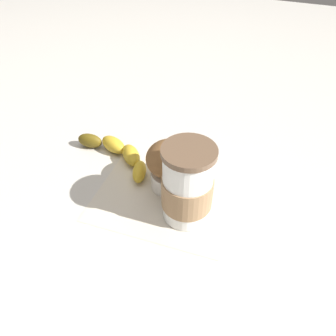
# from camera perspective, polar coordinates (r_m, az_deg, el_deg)

# --- Properties ---
(ground_plane) EXTENTS (3.00, 3.00, 0.00)m
(ground_plane) POSITION_cam_1_polar(r_m,az_deg,el_deg) (0.65, -0.00, -3.72)
(ground_plane) COLOR beige
(paper_napkin) EXTENTS (0.28, 0.28, 0.00)m
(paper_napkin) POSITION_cam_1_polar(r_m,az_deg,el_deg) (0.65, -0.00, -3.67)
(paper_napkin) COLOR beige
(paper_napkin) RESTS_ON ground_plane
(coffee_cup) EXTENTS (0.09, 0.09, 0.15)m
(coffee_cup) POSITION_cam_1_polar(r_m,az_deg,el_deg) (0.56, 3.39, -3.19)
(coffee_cup) COLOR white
(coffee_cup) RESTS_ON paper_napkin
(muffin) EXTENTS (0.09, 0.09, 0.10)m
(muffin) POSITION_cam_1_polar(r_m,az_deg,el_deg) (0.62, 0.63, 0.62)
(muffin) COLOR white
(muffin) RESTS_ON paper_napkin
(banana) EXTENTS (0.20, 0.12, 0.03)m
(banana) POSITION_cam_1_polar(r_m,az_deg,el_deg) (0.72, -8.60, 2.78)
(banana) COLOR gold
(banana) RESTS_ON paper_napkin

